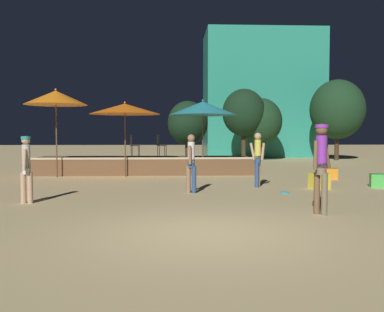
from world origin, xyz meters
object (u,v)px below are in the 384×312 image
at_px(cube_seat_2, 378,181).
at_px(background_tree_1, 188,123).
at_px(person_2, 26,166).
at_px(person_0, 191,162).
at_px(person_3, 258,158).
at_px(background_tree_2, 244,113).
at_px(bistro_chair_0, 133,143).
at_px(patio_umbrella_1, 203,108).
at_px(frisbee_disc, 285,193).
at_px(patio_umbrella_0, 125,109).
at_px(cube_seat_0, 330,174).
at_px(background_tree_3, 261,121).
at_px(patio_umbrella_2, 56,98).
at_px(background_tree_0, 337,110).
at_px(bistro_chair_1, 160,143).
at_px(cube_seat_1, 319,181).
at_px(person_1, 321,162).

relative_size(cube_seat_2, background_tree_1, 0.17).
bearing_deg(person_2, person_0, -162.21).
bearing_deg(person_3, background_tree_2, 18.28).
bearing_deg(bistro_chair_0, cube_seat_2, -135.32).
xyz_separation_m(patio_umbrella_1, frisbee_disc, (1.96, -5.31, -2.69)).
height_order(cube_seat_2, background_tree_2, background_tree_2).
xyz_separation_m(person_0, person_2, (-4.04, -1.62, 0.00)).
height_order(patio_umbrella_0, cube_seat_0, patio_umbrella_0).
xyz_separation_m(person_0, background_tree_3, (5.08, 15.00, 1.59)).
xyz_separation_m(patio_umbrella_2, background_tree_0, (15.02, 10.36, 0.19)).
distance_m(patio_umbrella_0, background_tree_2, 11.59).
bearing_deg(person_3, bistro_chair_1, 59.59).
bearing_deg(cube_seat_1, background_tree_3, 85.47).
height_order(patio_umbrella_0, patio_umbrella_2, patio_umbrella_2).
xyz_separation_m(patio_umbrella_0, person_1, (4.93, -8.20, -1.56)).
distance_m(bistro_chair_1, background_tree_2, 10.00).
relative_size(patio_umbrella_1, cube_seat_0, 4.63).
xyz_separation_m(patio_umbrella_0, background_tree_1, (2.64, 5.26, -0.43)).
distance_m(background_tree_2, background_tree_3, 1.36).
bearing_deg(person_3, background_tree_3, 13.76).
distance_m(patio_umbrella_0, person_0, 5.66).
distance_m(bistro_chair_0, background_tree_3, 11.75).
distance_m(cube_seat_0, person_1, 7.53).
bearing_deg(patio_umbrella_2, cube_seat_0, -6.13).
relative_size(cube_seat_0, background_tree_1, 0.20).
height_order(person_1, frisbee_disc, person_1).
height_order(person_0, background_tree_1, background_tree_1).
xyz_separation_m(person_3, background_tree_0, (7.87, 13.77, 2.32)).
bearing_deg(background_tree_0, person_1, -112.12).
xyz_separation_m(patio_umbrella_2, person_0, (5.01, -4.66, -2.17)).
bearing_deg(frisbee_disc, person_1, -91.94).
distance_m(patio_umbrella_0, background_tree_1, 5.90).
xyz_separation_m(cube_seat_0, background_tree_2, (-1.43, 11.00, 2.80)).
height_order(patio_umbrella_2, person_0, patio_umbrella_2).
height_order(patio_umbrella_0, bistro_chair_0, patio_umbrella_0).
xyz_separation_m(patio_umbrella_2, person_2, (0.97, -6.29, -2.17)).
height_order(patio_umbrella_0, frisbee_disc, patio_umbrella_0).
height_order(bistro_chair_1, background_tree_2, background_tree_2).
bearing_deg(patio_umbrella_1, patio_umbrella_2, -175.00).
distance_m(person_1, background_tree_3, 18.61).
height_order(cube_seat_0, frisbee_disc, cube_seat_0).
height_order(cube_seat_1, person_3, person_3).
bearing_deg(person_3, person_2, 140.73).
xyz_separation_m(person_0, person_1, (2.54, -3.38, 0.20)).
bearing_deg(person_3, patio_umbrella_2, 90.28).
xyz_separation_m(cube_seat_2, person_3, (-3.76, 0.24, 0.72)).
bearing_deg(person_0, person_2, -143.13).
bearing_deg(patio_umbrella_0, person_2, -104.35).
bearing_deg(background_tree_0, frisbee_disc, -115.91).
xyz_separation_m(patio_umbrella_2, person_1, (7.54, -8.04, -1.97)).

